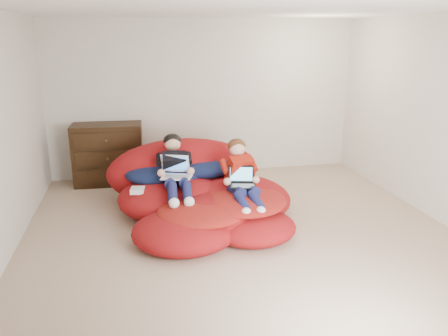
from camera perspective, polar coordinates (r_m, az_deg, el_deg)
The scene contains 9 objects.
room_shell at distance 5.10m, azimuth 2.26°, elevation -6.25°, with size 5.10×5.10×2.77m.
dresser at distance 7.01m, azimuth -14.85°, elevation 1.78°, with size 1.07×0.61×0.94m.
beanbag_pile at distance 5.64m, azimuth -3.28°, elevation -3.32°, with size 2.36×2.40×0.94m.
cream_pillow at distance 6.19m, azimuth -9.21°, elevation 1.61°, with size 0.41×0.26×0.26m, color beige.
older_boy at distance 5.49m, azimuth -6.38°, elevation 0.22°, with size 0.33×1.12×0.65m.
younger_boy at distance 5.27m, azimuth 2.25°, elevation -0.74°, with size 0.36×0.98×0.71m.
laptop_white at distance 5.42m, azimuth -6.28°, elevation -0.37°, with size 0.42×0.44×0.25m.
laptop_black at distance 5.24m, azimuth 2.39°, elevation -1.64°, with size 0.35×0.30×0.23m.
power_adapter at distance 5.43m, azimuth -11.21°, elevation -2.88°, with size 0.16×0.16×0.06m, color white.
Camera 1 is at (-1.16, -4.55, 2.22)m, focal length 35.00 mm.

